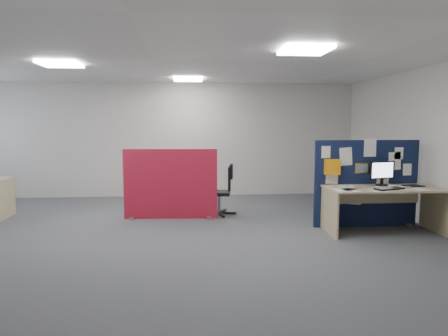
{
  "coord_description": "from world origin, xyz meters",
  "views": [
    {
      "loc": [
        0.52,
        -6.11,
        1.74
      ],
      "look_at": [
        1.09,
        0.5,
        1.0
      ],
      "focal_mm": 32.0,
      "sensor_mm": 36.0,
      "label": 1
    }
  ],
  "objects": [
    {
      "name": "monitor_main",
      "position": [
        3.65,
        0.1,
        0.95
      ],
      "size": [
        0.45,
        0.19,
        0.4
      ],
      "rotation": [
        0.0,
        0.0,
        0.25
      ],
      "color": "black",
      "rests_on": "main_desk"
    },
    {
      "name": "ceiling",
      "position": [
        0.0,
        0.0,
        2.7
      ],
      "size": [
        9.0,
        7.0,
        0.02
      ],
      "primitive_type": "cube",
      "color": "white",
      "rests_on": "wall_back"
    },
    {
      "name": "office_chair",
      "position": [
        1.17,
        1.37,
        0.54
      ],
      "size": [
        0.62,
        0.63,
        0.95
      ],
      "rotation": [
        0.0,
        0.0,
        -0.13
      ],
      "color": "black",
      "rests_on": "floor"
    },
    {
      "name": "mouse",
      "position": [
        3.91,
        -0.2,
        0.74
      ],
      "size": [
        0.11,
        0.07,
        0.03
      ],
      "primitive_type": "cube",
      "rotation": [
        0.0,
        0.0,
        -0.1
      ],
      "color": "#929397",
      "rests_on": "main_desk"
    },
    {
      "name": "wall_right",
      "position": [
        4.5,
        0.0,
        1.35
      ],
      "size": [
        0.02,
        7.0,
        2.7
      ],
      "primitive_type": "cube",
      "color": "silver",
      "rests_on": "floor"
    },
    {
      "name": "red_divider",
      "position": [
        0.17,
        1.15,
        0.63
      ],
      "size": [
        1.71,
        0.3,
        1.28
      ],
      "rotation": [
        0.0,
        0.0,
        -0.06
      ],
      "color": "#B0162F",
      "rests_on": "floor"
    },
    {
      "name": "wall_front",
      "position": [
        0.0,
        -3.5,
        1.35
      ],
      "size": [
        9.0,
        0.02,
        2.7
      ],
      "primitive_type": "cube",
      "color": "silver",
      "rests_on": "floor"
    },
    {
      "name": "keyboard",
      "position": [
        3.58,
        -0.28,
        0.74
      ],
      "size": [
        0.48,
        0.29,
        0.02
      ],
      "primitive_type": "cube",
      "rotation": [
        0.0,
        0.0,
        0.26
      ],
      "color": "black",
      "rests_on": "main_desk"
    },
    {
      "name": "main_desk",
      "position": [
        3.58,
        -0.05,
        0.56
      ],
      "size": [
        1.8,
        0.8,
        0.73
      ],
      "color": "tan",
      "rests_on": "floor"
    },
    {
      "name": "floor",
      "position": [
        0.0,
        0.0,
        0.0
      ],
      "size": [
        9.0,
        9.0,
        0.0
      ],
      "primitive_type": "plane",
      "color": "#54575C",
      "rests_on": "ground"
    },
    {
      "name": "desk_papers",
      "position": [
        3.35,
        -0.14,
        0.73
      ],
      "size": [
        1.46,
        0.83,
        0.0
      ],
      "color": "white",
      "rests_on": "main_desk"
    },
    {
      "name": "navy_divider",
      "position": [
        3.46,
        0.31,
        0.74
      ],
      "size": [
        1.78,
        0.3,
        1.49
      ],
      "color": "black",
      "rests_on": "floor"
    },
    {
      "name": "ceiling_lights",
      "position": [
        0.33,
        0.67,
        2.67
      ],
      "size": [
        4.1,
        4.1,
        0.04
      ],
      "color": "white",
      "rests_on": "ceiling"
    },
    {
      "name": "paper_tray",
      "position": [
        4.12,
        -0.02,
        0.74
      ],
      "size": [
        0.33,
        0.28,
        0.01
      ],
      "primitive_type": "cube",
      "rotation": [
        0.0,
        0.0,
        0.25
      ],
      "color": "black",
      "rests_on": "main_desk"
    },
    {
      "name": "wall_back",
      "position": [
        0.0,
        3.5,
        1.35
      ],
      "size": [
        9.0,
        0.02,
        2.7
      ],
      "primitive_type": "cube",
      "color": "silver",
      "rests_on": "floor"
    }
  ]
}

